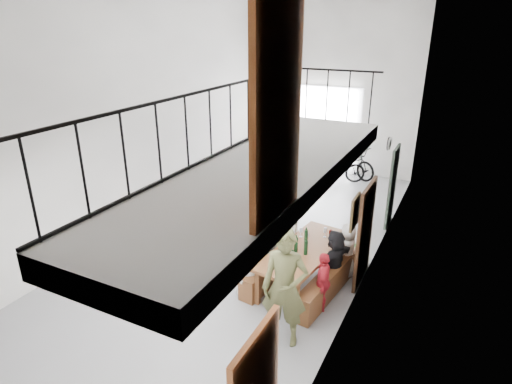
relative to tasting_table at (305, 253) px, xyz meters
The scene contains 24 objects.
floor 2.15m from the tasting_table, 150.37° to the left, with size 12.00×12.00×0.00m, color slate.
room_walls 3.50m from the tasting_table, 150.37° to the left, with size 12.00×12.00×12.00m.
gateway_portal 7.31m from the tasting_table, 107.33° to the left, with size 2.80×0.08×2.80m, color white.
right_wall_decor 1.64m from the tasting_table, 42.71° to the right, with size 0.07×8.28×5.07m.
balcony 3.10m from the tasting_table, 84.31° to the right, with size 1.52×5.62×4.00m.
tasting_table is the anchor object (origin of this frame).
bench_inner 0.76m from the tasting_table, behind, with size 0.32×1.99×0.46m, color brown.
bench_wall 0.69m from the tasting_table, ahead, with size 0.28×2.18×0.50m, color brown.
tableware 0.24m from the tasting_table, 134.27° to the left, with size 0.62×1.33×0.35m.
side_bench 4.48m from the tasting_table, 163.44° to the left, with size 0.32×1.48×0.42m, color brown.
oak_barrel 7.04m from the tasting_table, 125.37° to the left, with size 0.67×0.67×0.99m.
serving_counter 7.53m from the tasting_table, 117.85° to the left, with size 1.86×0.52×0.98m, color #3D2114.
counter_bottles 7.55m from the tasting_table, 117.78° to the left, with size 1.60×0.31×0.28m.
guest_left_a 1.09m from the tasting_table, 137.50° to the right, with size 0.64×0.42×1.31m, color silver.
guest_left_b 0.78m from the tasting_table, 163.95° to the right, with size 0.49×0.32×1.35m, color teal.
guest_left_c 0.80m from the tasting_table, 157.07° to the left, with size 0.62×0.49×1.28m, color silver.
guest_left_d 1.17m from the tasting_table, 129.63° to the left, with size 0.72×0.41×1.11m, color teal.
guest_right_a 0.77m from the tasting_table, 44.15° to the right, with size 0.65×0.27×1.11m, color red.
guest_right_b 0.57m from the tasting_table, 16.08° to the left, with size 1.12×0.36×1.21m, color black.
guest_right_c 0.96m from the tasting_table, 47.89° to the left, with size 0.55×0.36×1.13m, color silver.
host_standing 1.63m from the tasting_table, 80.52° to the right, with size 0.71×0.47×1.95m, color #484929.
potted_plant 1.53m from the tasting_table, 62.02° to the left, with size 0.43×0.37×0.47m, color #1C4E19.
bicycle_near 6.67m from the tasting_table, 97.96° to the left, with size 0.68×1.96×1.03m, color black.
bicycle_far 5.98m from the tasting_table, 100.06° to the left, with size 0.45×1.60×0.96m, color black.
Camera 1 is at (4.11, -7.69, 4.73)m, focal length 30.00 mm.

